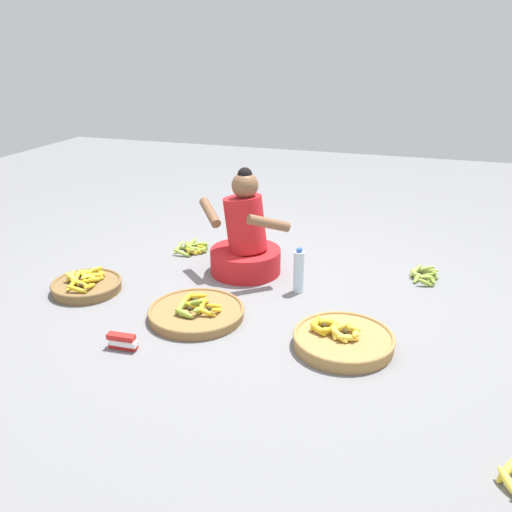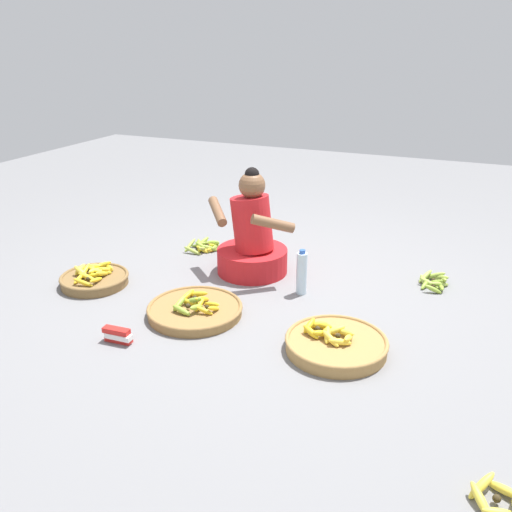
{
  "view_description": "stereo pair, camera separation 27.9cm",
  "coord_description": "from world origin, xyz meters",
  "px_view_note": "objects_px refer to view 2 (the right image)",
  "views": [
    {
      "loc": [
        0.97,
        -3.18,
        1.62
      ],
      "look_at": [
        0.0,
        -0.2,
        0.35
      ],
      "focal_mm": 37.83,
      "sensor_mm": 36.0,
      "label": 1
    },
    {
      "loc": [
        1.23,
        -3.08,
        1.62
      ],
      "look_at": [
        0.0,
        -0.2,
        0.35
      ],
      "focal_mm": 37.83,
      "sensor_mm": 36.0,
      "label": 2
    }
  ],
  "objects_px": {
    "packet_carton_stack": "(118,335)",
    "water_bottle": "(302,273)",
    "banana_basket_near_vendor": "(336,343)",
    "loose_bananas_near_bicycle": "(205,246)",
    "loose_bananas_mid_right": "(434,281)",
    "banana_basket_front_center": "(94,278)",
    "banana_basket_back_left": "(195,309)",
    "vendor_woman_front": "(252,240)",
    "loose_bananas_mid_left": "(497,498)"
  },
  "relations": [
    {
      "from": "loose_bananas_near_bicycle",
      "to": "water_bottle",
      "type": "relative_size",
      "value": 0.89
    },
    {
      "from": "loose_bananas_mid_right",
      "to": "packet_carton_stack",
      "type": "xyz_separation_m",
      "value": [
        -1.57,
        -1.51,
        0.02
      ]
    },
    {
      "from": "packet_carton_stack",
      "to": "banana_basket_near_vendor",
      "type": "bearing_deg",
      "value": 19.12
    },
    {
      "from": "banana_basket_near_vendor",
      "to": "packet_carton_stack",
      "type": "xyz_separation_m",
      "value": [
        -1.17,
        -0.4,
        -0.0
      ]
    },
    {
      "from": "vendor_woman_front",
      "to": "banana_basket_back_left",
      "type": "distance_m",
      "value": 0.79
    },
    {
      "from": "banana_basket_front_center",
      "to": "water_bottle",
      "type": "bearing_deg",
      "value": 17.55
    },
    {
      "from": "loose_bananas_near_bicycle",
      "to": "banana_basket_near_vendor",
      "type": "bearing_deg",
      "value": -37.59
    },
    {
      "from": "banana_basket_front_center",
      "to": "loose_bananas_near_bicycle",
      "type": "xyz_separation_m",
      "value": [
        0.4,
        0.9,
        -0.02
      ]
    },
    {
      "from": "vendor_woman_front",
      "to": "loose_bananas_near_bicycle",
      "type": "xyz_separation_m",
      "value": [
        -0.54,
        0.26,
        -0.22
      ]
    },
    {
      "from": "banana_basket_near_vendor",
      "to": "loose_bananas_mid_left",
      "type": "bearing_deg",
      "value": -43.84
    },
    {
      "from": "vendor_woman_front",
      "to": "packet_carton_stack",
      "type": "xyz_separation_m",
      "value": [
        -0.3,
        -1.22,
        -0.21
      ]
    },
    {
      "from": "banana_basket_near_vendor",
      "to": "water_bottle",
      "type": "relative_size",
      "value": 1.8
    },
    {
      "from": "packet_carton_stack",
      "to": "water_bottle",
      "type": "bearing_deg",
      "value": 53.49
    },
    {
      "from": "loose_bananas_mid_left",
      "to": "loose_bananas_near_bicycle",
      "type": "height_order",
      "value": "loose_bananas_near_bicycle"
    },
    {
      "from": "vendor_woman_front",
      "to": "loose_bananas_mid_right",
      "type": "xyz_separation_m",
      "value": [
        1.27,
        0.29,
        -0.22
      ]
    },
    {
      "from": "loose_bananas_near_bicycle",
      "to": "packet_carton_stack",
      "type": "height_order",
      "value": "packet_carton_stack"
    },
    {
      "from": "vendor_woman_front",
      "to": "water_bottle",
      "type": "xyz_separation_m",
      "value": [
        0.45,
        -0.2,
        -0.1
      ]
    },
    {
      "from": "banana_basket_near_vendor",
      "to": "banana_basket_front_center",
      "type": "bearing_deg",
      "value": 174.36
    },
    {
      "from": "banana_basket_front_center",
      "to": "banana_basket_back_left",
      "type": "bearing_deg",
      "value": -7.67
    },
    {
      "from": "banana_basket_near_vendor",
      "to": "loose_bananas_mid_right",
      "type": "distance_m",
      "value": 1.18
    },
    {
      "from": "banana_basket_front_center",
      "to": "water_bottle",
      "type": "relative_size",
      "value": 1.5
    },
    {
      "from": "loose_bananas_mid_right",
      "to": "loose_bananas_mid_left",
      "type": "distance_m",
      "value": 1.96
    },
    {
      "from": "loose_bananas_mid_left",
      "to": "loose_bananas_near_bicycle",
      "type": "xyz_separation_m",
      "value": [
        -2.24,
        1.89,
        0.0
      ]
    },
    {
      "from": "loose_bananas_mid_left",
      "to": "banana_basket_front_center",
      "type": "bearing_deg",
      "value": 159.54
    },
    {
      "from": "vendor_woman_front",
      "to": "loose_bananas_mid_left",
      "type": "xyz_separation_m",
      "value": [
        1.71,
        -1.63,
        -0.22
      ]
    },
    {
      "from": "banana_basket_back_left",
      "to": "loose_bananas_mid_left",
      "type": "relative_size",
      "value": 2.75
    },
    {
      "from": "banana_basket_back_left",
      "to": "water_bottle",
      "type": "relative_size",
      "value": 1.89
    },
    {
      "from": "banana_basket_front_center",
      "to": "loose_bananas_near_bicycle",
      "type": "relative_size",
      "value": 1.68
    },
    {
      "from": "vendor_woman_front",
      "to": "loose_bananas_mid_right",
      "type": "relative_size",
      "value": 2.72
    },
    {
      "from": "banana_basket_near_vendor",
      "to": "loose_bananas_mid_left",
      "type": "xyz_separation_m",
      "value": [
        0.84,
        -0.81,
        -0.02
      ]
    },
    {
      "from": "banana_basket_back_left",
      "to": "banana_basket_front_center",
      "type": "bearing_deg",
      "value": 172.33
    },
    {
      "from": "banana_basket_front_center",
      "to": "packet_carton_stack",
      "type": "height_order",
      "value": "banana_basket_front_center"
    },
    {
      "from": "loose_bananas_mid_left",
      "to": "water_bottle",
      "type": "distance_m",
      "value": 1.9
    },
    {
      "from": "vendor_woman_front",
      "to": "packet_carton_stack",
      "type": "distance_m",
      "value": 1.28
    },
    {
      "from": "banana_basket_near_vendor",
      "to": "water_bottle",
      "type": "xyz_separation_m",
      "value": [
        -0.41,
        0.62,
        0.1
      ]
    },
    {
      "from": "banana_basket_front_center",
      "to": "loose_bananas_mid_left",
      "type": "height_order",
      "value": "banana_basket_front_center"
    },
    {
      "from": "loose_bananas_mid_right",
      "to": "banana_basket_front_center",
      "type": "bearing_deg",
      "value": -157.15
    },
    {
      "from": "vendor_woman_front",
      "to": "loose_bananas_near_bicycle",
      "type": "distance_m",
      "value": 0.64
    },
    {
      "from": "vendor_woman_front",
      "to": "water_bottle",
      "type": "bearing_deg",
      "value": -24.13
    },
    {
      "from": "loose_bananas_mid_right",
      "to": "water_bottle",
      "type": "bearing_deg",
      "value": -149.04
    },
    {
      "from": "packet_carton_stack",
      "to": "loose_bananas_near_bicycle",
      "type": "bearing_deg",
      "value": 99.02
    },
    {
      "from": "vendor_woman_front",
      "to": "banana_basket_back_left",
      "type": "xyz_separation_m",
      "value": [
        -0.06,
        -0.76,
        -0.21
      ]
    },
    {
      "from": "water_bottle",
      "to": "packet_carton_stack",
      "type": "distance_m",
      "value": 1.27
    },
    {
      "from": "loose_bananas_near_bicycle",
      "to": "packet_carton_stack",
      "type": "xyz_separation_m",
      "value": [
        0.24,
        -1.48,
        0.01
      ]
    },
    {
      "from": "banana_basket_back_left",
      "to": "banana_basket_near_vendor",
      "type": "xyz_separation_m",
      "value": [
        0.93,
        -0.06,
        0.01
      ]
    },
    {
      "from": "vendor_woman_front",
      "to": "banana_basket_near_vendor",
      "type": "distance_m",
      "value": 1.21
    },
    {
      "from": "loose_bananas_mid_right",
      "to": "loose_bananas_near_bicycle",
      "type": "relative_size",
      "value": 1.02
    },
    {
      "from": "banana_basket_front_center",
      "to": "water_bottle",
      "type": "height_order",
      "value": "water_bottle"
    },
    {
      "from": "banana_basket_back_left",
      "to": "loose_bananas_mid_right",
      "type": "distance_m",
      "value": 1.69
    },
    {
      "from": "water_bottle",
      "to": "loose_bananas_mid_left",
      "type": "bearing_deg",
      "value": -48.69
    }
  ]
}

